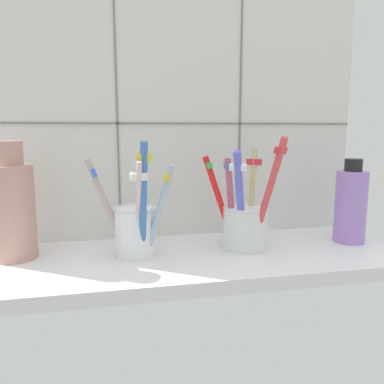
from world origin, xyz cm
name	(u,v)px	position (x,y,z in cm)	size (l,w,h in cm)	color
counter_slab	(194,261)	(0.00, 0.00, 1.00)	(64.00, 22.00, 2.00)	silver
tile_wall_back	(180,119)	(0.00, 12.00, 22.50)	(64.00, 2.20, 45.00)	silver
toothbrush_cup_left	(136,226)	(-8.68, 1.16, 6.61)	(12.75, 9.43, 17.34)	white
toothbrush_cup_right	(246,220)	(8.67, 1.33, 6.70)	(12.00, 10.98, 17.93)	white
ceramic_vase	(12,207)	(-26.18, 3.90, 9.68)	(6.32, 6.32, 17.21)	tan
soap_bottle	(351,205)	(27.13, 1.26, 8.34)	(5.16, 5.16, 14.01)	#A57AD5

